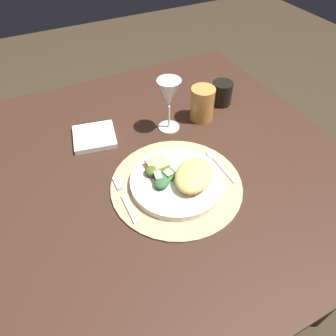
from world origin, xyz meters
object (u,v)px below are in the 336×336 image
Objects in this scene: fork at (126,201)px; spoon at (216,160)px; dark_tumbler at (222,93)px; amber_tumbler at (202,104)px; napkin at (94,137)px; wine_glass at (169,95)px; dinner_plate at (176,181)px; dining_table at (155,191)px.

spoon is at bearing 4.63° from fork.
dark_tumbler is at bearing 54.35° from spoon.
amber_tumbler is 1.38× the size of dark_tumbler.
napkin reaches higher than fork.
fork is 0.94× the size of wine_glass.
dark_tumbler is (0.32, 0.27, 0.02)m from dinner_plate.
dining_table is 13.96× the size of dark_tumbler.
fork is at bearing -90.81° from napkin.
dining_table is 0.30m from wine_glass.
napkin reaches higher than dining_table.
amber_tumbler is (0.35, -0.05, 0.05)m from napkin.
spoon is at bearing -42.52° from napkin.
dining_table is 6.52× the size of wine_glass.
dining_table is at bearing -56.10° from napkin.
spoon is (0.28, 0.02, -0.00)m from fork.
napkin is at bearing 123.90° from dining_table.
dinner_plate is 0.14m from fork.
wine_glass reaches higher than dark_tumbler.
spoon is (0.16, -0.08, 0.13)m from dining_table.
amber_tumbler is at bearing 70.83° from spoon.
dinner_plate is 1.44× the size of wine_glass.
wine_glass reaches higher than amber_tumbler.
fork is (-0.12, -0.10, 0.13)m from dining_table.
dinner_plate is 0.42m from dark_tumbler.
dark_tumbler reaches higher than fork.
amber_tumbler reaches higher than spoon.
dining_table is 0.21m from fork.
spoon is at bearing -125.65° from dark_tumbler.
wine_glass reaches higher than fork.
dinner_plate is at bearing -1.27° from fork.
spoon is 0.24m from wine_glass.
fork reaches higher than dining_table.
dark_tumbler is at bearing 10.87° from wine_glass.
fork is 0.42m from amber_tumbler.
dark_tumbler reaches higher than dining_table.
spoon is 1.79× the size of dark_tumbler.
napkin is at bearing 178.75° from dark_tumbler.
wine_glass is (-0.05, 0.20, 0.11)m from spoon.
napkin is 1.59× the size of dark_tumbler.
fork is at bearing -175.37° from spoon.
dinner_plate is at bearing -132.85° from amber_tumbler.
dining_table is at bearing 153.71° from spoon.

